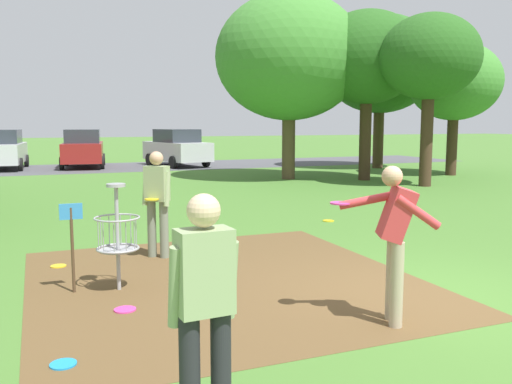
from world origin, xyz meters
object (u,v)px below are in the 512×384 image
at_px(parked_car_leftmost, 2,150).
at_px(frisbee_far_left, 328,221).
at_px(frisbee_mid_grass, 63,364).
at_px(tree_far_center, 430,58).
at_px(frisbee_by_tee, 58,266).
at_px(parked_car_center_right, 177,148).
at_px(disc_golf_basket, 112,233).
at_px(player_throwing, 205,306).
at_px(tree_mid_right, 455,82).
at_px(tree_near_right, 380,64).
at_px(player_foreground_watching, 394,234).
at_px(tree_mid_left, 367,58).
at_px(tree_far_right, 289,57).
at_px(parked_car_center_left, 83,148).
at_px(frisbee_near_basket, 125,310).
at_px(player_waiting_left, 157,198).

bearing_deg(parked_car_leftmost, frisbee_far_left, -67.36).
height_order(frisbee_mid_grass, tree_far_center, tree_far_center).
distance_m(frisbee_by_tee, parked_car_center_right, 19.38).
relative_size(disc_golf_basket, player_throwing, 0.81).
bearing_deg(tree_mid_right, tree_near_right, 99.20).
xyz_separation_m(player_foreground_watching, tree_mid_left, (8.07, 12.87, 3.54)).
bearing_deg(parked_car_leftmost, tree_mid_left, -38.73).
height_order(frisbee_mid_grass, parked_car_leftmost, parked_car_leftmost).
height_order(frisbee_far_left, tree_far_center, tree_far_center).
relative_size(tree_far_right, parked_car_center_left, 1.59).
distance_m(player_foreground_watching, parked_car_center_right, 22.33).
height_order(disc_golf_basket, frisbee_mid_grass, disc_golf_basket).
height_order(frisbee_near_basket, tree_mid_left, tree_mid_left).
height_order(tree_mid_right, parked_car_leftmost, tree_mid_right).
height_order(player_foreground_watching, frisbee_by_tee, player_foreground_watching).
relative_size(player_throwing, frisbee_mid_grass, 7.25).
height_order(frisbee_near_basket, frisbee_by_tee, same).
distance_m(frisbee_near_basket, tree_far_center, 15.12).
bearing_deg(parked_car_center_right, parked_car_leftmost, 171.71).
xyz_separation_m(disc_golf_basket, tree_far_center, (11.48, 8.01, 3.54)).
distance_m(frisbee_mid_grass, parked_car_center_left, 22.94).
relative_size(frisbee_mid_grass, tree_far_center, 0.04).
distance_m(tree_mid_left, tree_mid_right, 4.47).
relative_size(player_waiting_left, frisbee_near_basket, 6.73).
distance_m(frisbee_by_tee, tree_far_right, 14.43).
distance_m(frisbee_mid_grass, tree_far_right, 17.27).
relative_size(disc_golf_basket, frisbee_far_left, 5.49).
relative_size(frisbee_near_basket, tree_near_right, 0.04).
distance_m(frisbee_far_left, tree_far_center, 9.02).
bearing_deg(player_waiting_left, frisbee_near_basket, -110.69).
bearing_deg(parked_car_center_left, frisbee_far_left, -77.84).
xyz_separation_m(tree_mid_right, parked_car_center_right, (-9.36, 8.95, -2.89)).
xyz_separation_m(frisbee_far_left, tree_near_right, (9.35, 11.72, 4.88)).
xyz_separation_m(tree_near_right, parked_car_center_left, (-13.09, 5.66, -3.96)).
bearing_deg(parked_car_leftmost, tree_far_center, -43.23).
height_order(disc_golf_basket, parked_car_center_left, parked_car_center_left).
bearing_deg(player_waiting_left, tree_mid_right, 33.27).
height_order(tree_far_center, parked_car_leftmost, tree_far_center).
distance_m(frisbee_far_left, tree_near_right, 15.77).
bearing_deg(player_foreground_watching, player_waiting_left, 114.21).
relative_size(player_waiting_left, tree_far_center, 0.30).
height_order(frisbee_near_basket, parked_car_center_left, parked_car_center_left).
distance_m(player_throwing, frisbee_far_left, 8.70).
xyz_separation_m(player_waiting_left, tree_mid_right, (14.20, 9.32, 2.84)).
relative_size(frisbee_by_tee, tree_near_right, 0.03).
bearing_deg(tree_mid_left, frisbee_by_tee, -141.40).
xyz_separation_m(frisbee_mid_grass, parked_car_leftmost, (-1.54, 23.05, 0.91)).
height_order(tree_mid_left, tree_far_center, tree_mid_left).
bearing_deg(parked_car_leftmost, player_throwing, -84.49).
xyz_separation_m(frisbee_near_basket, tree_near_right, (14.41, 15.91, 4.88)).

